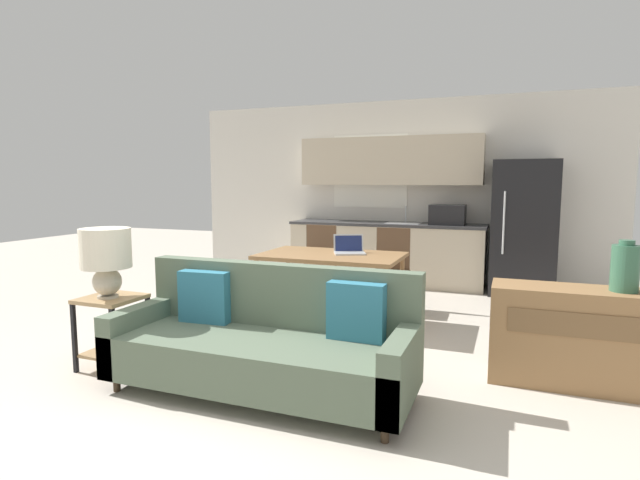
{
  "coord_description": "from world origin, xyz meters",
  "views": [
    {
      "loc": [
        1.71,
        -2.88,
        1.5
      ],
      "look_at": [
        0.03,
        1.5,
        0.95
      ],
      "focal_mm": 28.0,
      "sensor_mm": 36.0,
      "label": 1
    }
  ],
  "objects_px": {
    "couch": "(265,344)",
    "dining_chair_far_left": "(318,260)",
    "vase": "(625,268)",
    "dining_chair_far_right": "(391,266)",
    "side_table": "(112,320)",
    "table_lamp": "(106,255)",
    "credenza": "(577,337)",
    "dining_table": "(331,260)",
    "refrigerator": "(523,228)",
    "laptop": "(349,249)"
  },
  "relations": [
    {
      "from": "credenza",
      "to": "dining_table",
      "type": "bearing_deg",
      "value": 157.66
    },
    {
      "from": "credenza",
      "to": "dining_chair_far_left",
      "type": "relative_size",
      "value": 1.27
    },
    {
      "from": "table_lamp",
      "to": "dining_chair_far_left",
      "type": "height_order",
      "value": "table_lamp"
    },
    {
      "from": "couch",
      "to": "credenza",
      "type": "distance_m",
      "value": 2.29
    },
    {
      "from": "couch",
      "to": "credenza",
      "type": "relative_size",
      "value": 1.8
    },
    {
      "from": "refrigerator",
      "to": "side_table",
      "type": "bearing_deg",
      "value": -127.65
    },
    {
      "from": "couch",
      "to": "table_lamp",
      "type": "bearing_deg",
      "value": -176.43
    },
    {
      "from": "dining_chair_far_left",
      "to": "dining_table",
      "type": "bearing_deg",
      "value": -58.85
    },
    {
      "from": "table_lamp",
      "to": "dining_chair_far_left",
      "type": "relative_size",
      "value": 0.58
    },
    {
      "from": "table_lamp",
      "to": "credenza",
      "type": "bearing_deg",
      "value": 15.73
    },
    {
      "from": "dining_chair_far_left",
      "to": "couch",
      "type": "bearing_deg",
      "value": -75.39
    },
    {
      "from": "dining_chair_far_right",
      "to": "couch",
      "type": "bearing_deg",
      "value": -99.37
    },
    {
      "from": "couch",
      "to": "side_table",
      "type": "bearing_deg",
      "value": -177.79
    },
    {
      "from": "dining_table",
      "to": "dining_chair_far_left",
      "type": "bearing_deg",
      "value": 119.86
    },
    {
      "from": "couch",
      "to": "dining_chair_far_right",
      "type": "xyz_separation_m",
      "value": [
        0.32,
        2.59,
        0.18
      ]
    },
    {
      "from": "dining_table",
      "to": "couch",
      "type": "xyz_separation_m",
      "value": [
        0.15,
        -1.82,
        -0.34
      ]
    },
    {
      "from": "table_lamp",
      "to": "laptop",
      "type": "height_order",
      "value": "table_lamp"
    },
    {
      "from": "table_lamp",
      "to": "vase",
      "type": "relative_size",
      "value": 1.52
    },
    {
      "from": "side_table",
      "to": "credenza",
      "type": "xyz_separation_m",
      "value": [
        3.46,
        0.94,
        -0.02
      ]
    },
    {
      "from": "couch",
      "to": "dining_chair_far_left",
      "type": "xyz_separation_m",
      "value": [
        -0.63,
        2.64,
        0.18
      ]
    },
    {
      "from": "couch",
      "to": "dining_chair_far_left",
      "type": "distance_m",
      "value": 2.72
    },
    {
      "from": "vase",
      "to": "dining_chair_far_left",
      "type": "distance_m",
      "value": 3.5
    },
    {
      "from": "refrigerator",
      "to": "vase",
      "type": "xyz_separation_m",
      "value": [
        0.61,
        -3.11,
        0.01
      ]
    },
    {
      "from": "table_lamp",
      "to": "dining_chair_far_right",
      "type": "height_order",
      "value": "table_lamp"
    },
    {
      "from": "couch",
      "to": "laptop",
      "type": "height_order",
      "value": "laptop"
    },
    {
      "from": "dining_table",
      "to": "credenza",
      "type": "distance_m",
      "value": 2.46
    },
    {
      "from": "refrigerator",
      "to": "laptop",
      "type": "bearing_deg",
      "value": -130.38
    },
    {
      "from": "table_lamp",
      "to": "dining_chair_far_left",
      "type": "bearing_deg",
      "value": 75.08
    },
    {
      "from": "refrigerator",
      "to": "dining_chair_far_left",
      "type": "relative_size",
      "value": 1.86
    },
    {
      "from": "dining_chair_far_right",
      "to": "laptop",
      "type": "xyz_separation_m",
      "value": [
        -0.31,
        -0.66,
        0.27
      ]
    },
    {
      "from": "dining_table",
      "to": "couch",
      "type": "bearing_deg",
      "value": -85.23
    },
    {
      "from": "dining_table",
      "to": "side_table",
      "type": "xyz_separation_m",
      "value": [
        -1.2,
        -1.87,
        -0.29
      ]
    },
    {
      "from": "side_table",
      "to": "table_lamp",
      "type": "height_order",
      "value": "table_lamp"
    },
    {
      "from": "dining_table",
      "to": "side_table",
      "type": "distance_m",
      "value": 2.24
    },
    {
      "from": "side_table",
      "to": "table_lamp",
      "type": "xyz_separation_m",
      "value": [
        0.0,
        -0.03,
        0.54
      ]
    },
    {
      "from": "table_lamp",
      "to": "dining_chair_far_right",
      "type": "distance_m",
      "value": 3.18
    },
    {
      "from": "laptop",
      "to": "dining_chair_far_left",
      "type": "bearing_deg",
      "value": 107.62
    },
    {
      "from": "vase",
      "to": "dining_chair_far_right",
      "type": "xyz_separation_m",
      "value": [
        -2.06,
        1.7,
        -0.38
      ]
    },
    {
      "from": "credenza",
      "to": "refrigerator",
      "type": "bearing_deg",
      "value": 96.13
    },
    {
      "from": "couch",
      "to": "credenza",
      "type": "bearing_deg",
      "value": 22.91
    },
    {
      "from": "side_table",
      "to": "table_lamp",
      "type": "distance_m",
      "value": 0.54
    },
    {
      "from": "dining_table",
      "to": "side_table",
      "type": "relative_size",
      "value": 2.55
    },
    {
      "from": "refrigerator",
      "to": "laptop",
      "type": "relative_size",
      "value": 4.49
    },
    {
      "from": "dining_chair_far_right",
      "to": "table_lamp",
      "type": "bearing_deg",
      "value": -124.33
    },
    {
      "from": "dining_table",
      "to": "laptop",
      "type": "bearing_deg",
      "value": 35.0
    },
    {
      "from": "dining_table",
      "to": "credenza",
      "type": "height_order",
      "value": "dining_table"
    },
    {
      "from": "table_lamp",
      "to": "credenza",
      "type": "xyz_separation_m",
      "value": [
        3.46,
        0.97,
        -0.56
      ]
    },
    {
      "from": "couch",
      "to": "side_table",
      "type": "relative_size",
      "value": 3.72
    },
    {
      "from": "couch",
      "to": "vase",
      "type": "xyz_separation_m",
      "value": [
        2.38,
        0.89,
        0.56
      ]
    },
    {
      "from": "side_table",
      "to": "table_lamp",
      "type": "relative_size",
      "value": 1.05
    }
  ]
}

